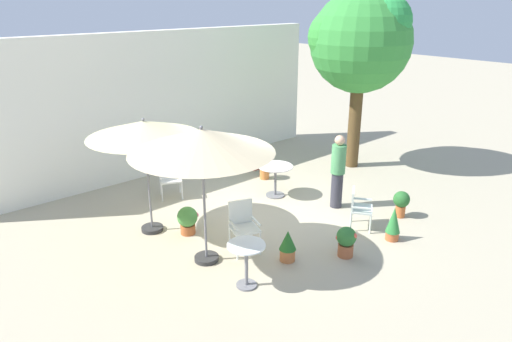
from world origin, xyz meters
TOP-DOWN VIEW (x-y plane):
  - ground_plane at (0.00, 0.00)m, footprint 60.00×60.00m
  - villa_facade at (0.00, 3.95)m, footprint 10.01×0.30m
  - shade_tree at (4.12, 0.75)m, footprint 2.75×2.62m
  - patio_umbrella_0 at (-2.13, 0.96)m, footprint 2.17×2.17m
  - patio_umbrella_1 at (-1.98, -0.72)m, footprint 2.45×2.45m
  - cafe_table_0 at (0.98, 0.60)m, footprint 0.82×0.82m
  - cafe_table_1 at (-1.95, -1.81)m, footprint 0.63×0.63m
  - patio_chair_0 at (-1.23, -0.85)m, footprint 0.61×0.60m
  - patio_chair_1 at (1.12, -1.70)m, footprint 0.65×0.63m
  - patio_chair_2 at (-0.89, 2.25)m, footprint 0.65×0.64m
  - potted_plant_0 at (2.23, -2.02)m, footprint 0.35×0.35m
  - potted_plant_1 at (-1.65, 0.37)m, footprint 0.43×0.41m
  - potted_plant_2 at (1.81, 2.37)m, footprint 0.41×0.41m
  - potted_plant_3 at (1.21, -2.49)m, footprint 0.28×0.28m
  - potted_plant_4 at (0.03, -2.27)m, footprint 0.36×0.37m
  - potted_plant_5 at (1.55, 1.61)m, footprint 0.39×0.39m
  - potted_plant_6 at (-0.88, -1.68)m, footprint 0.31×0.31m
  - standing_person at (1.59, -0.76)m, footprint 0.45×0.45m

SIDE VIEW (x-z plane):
  - ground_plane at x=0.00m, z-range 0.00..0.00m
  - potted_plant_6 at x=-0.88m, z-range 0.01..0.61m
  - potted_plant_1 at x=-1.65m, z-range 0.03..0.60m
  - potted_plant_4 at x=0.03m, z-range 0.03..0.61m
  - potted_plant_0 at x=2.23m, z-range 0.06..0.64m
  - potted_plant_3 at x=1.21m, z-range 0.01..0.70m
  - potted_plant_5 at x=1.55m, z-range 0.05..0.67m
  - potted_plant_2 at x=1.81m, z-range 0.02..0.92m
  - patio_chair_1 at x=1.12m, z-range 0.07..0.90m
  - patio_chair_2 at x=-0.89m, z-range 0.08..0.93m
  - cafe_table_1 at x=-1.95m, z-range 0.14..0.91m
  - cafe_table_0 at x=0.98m, z-range 0.15..0.91m
  - patio_chair_0 at x=-1.23m, z-range 0.08..1.04m
  - standing_person at x=1.59m, z-range 0.03..1.71m
  - villa_facade at x=0.00m, z-range 0.00..3.69m
  - patio_umbrella_0 at x=-2.13m, z-range 0.94..3.29m
  - patio_umbrella_1 at x=-1.98m, z-range 0.98..3.50m
  - shade_tree at x=4.12m, z-range 1.04..5.73m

